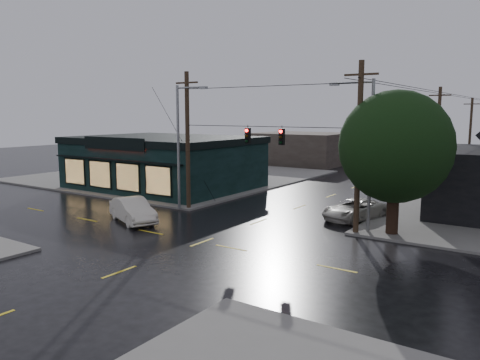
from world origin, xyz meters
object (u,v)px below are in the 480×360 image
Objects in this scene: corner_tree at (396,147)px; utility_pole_nw at (189,209)px; sedan_cream at (133,210)px; suv_silver at (355,209)px; utility_pole_ne at (355,234)px.

utility_pole_nw is (-14.86, -0.91, -5.24)m from corner_tree.
sedan_cream is 0.97× the size of suv_silver.
corner_tree is at bearing 3.49° from utility_pole_nw.
sedan_cream is (-15.22, -6.16, -4.43)m from corner_tree.
corner_tree is 1.66× the size of suv_silver.
corner_tree is at bearing 25.90° from utility_pole_ne.
sedan_cream is 14.89m from suv_silver.
sedan_cream is at bearing -126.65° from suv_silver.
sedan_cream is (-0.36, -5.25, 0.81)m from utility_pole_nw.
corner_tree is at bearing -23.85° from suv_silver.
utility_pole_nw is at bearing -176.51° from corner_tree.
suv_silver is at bearing 111.64° from utility_pole_ne.
utility_pole_ne reaches higher than sedan_cream.
corner_tree is 0.82× the size of utility_pole_ne.
utility_pole_ne is at bearing -44.81° from sedan_cream.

